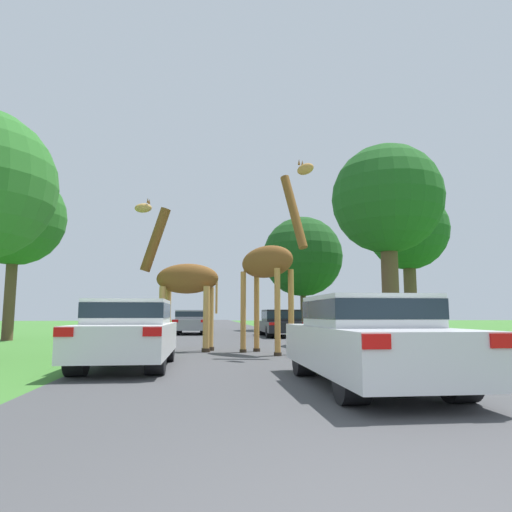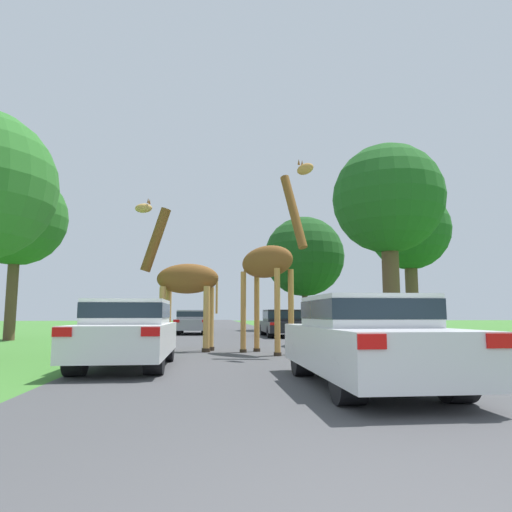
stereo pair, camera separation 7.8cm
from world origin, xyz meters
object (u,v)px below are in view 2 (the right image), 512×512
Objects in this scene: giraffe_near_road at (269,264)px; car_far_ahead at (128,331)px; car_lead_maroon at (365,338)px; car_queue_right at (282,322)px; car_queue_left at (192,321)px; tree_left_edge at (388,200)px; tree_mid_field at (304,257)px; tree_centre_back at (17,218)px; giraffe_companion at (183,280)px; tree_right_cluster at (409,231)px.

giraffe_near_road is 4.88m from car_far_ahead.
car_lead_maroon is 0.95× the size of car_queue_right.
tree_left_edge is at bearing -52.09° from car_queue_left.
tree_mid_field is at bearing 90.13° from tree_left_edge.
car_lead_maroon is 18.07m from tree_centre_back.
giraffe_companion is 8.64m from tree_left_edge.
car_far_ahead is (-3.40, -3.00, -1.79)m from giraffe_near_road.
car_lead_maroon reaches higher than car_queue_right.
tree_right_cluster is 0.95× the size of tree_mid_field.
car_lead_maroon is at bearing -142.86° from giraffe_companion.
giraffe_companion is 10.52m from tree_centre_back.
giraffe_near_road is 0.70× the size of tree_right_cluster.
car_lead_maroon is 0.56× the size of tree_mid_field.
tree_centre_back reaches higher than giraffe_near_road.
tree_mid_field is at bearing 79.94° from car_lead_maroon.
car_lead_maroon is at bearing -80.42° from car_queue_left.
tree_left_edge reaches higher than car_queue_right.
giraffe_near_road is 0.71× the size of tree_centre_back.
car_queue_left is at bearing 37.12° from tree_centre_back.
tree_centre_back is (-12.13, -2.19, 4.60)m from car_queue_right.
car_lead_maroon is 5.03m from car_far_ahead.
tree_right_cluster is at bearing 5.85° from tree_centre_back.
giraffe_near_road is 1.18× the size of car_queue_left.
car_lead_maroon is (3.20, -7.20, -1.41)m from giraffe_companion.
car_far_ahead is at bearing -92.79° from car_queue_left.
giraffe_near_road is 13.40m from tree_right_cluster.
car_lead_maroon is 1.00× the size of car_queue_left.
giraffe_companion is 0.64× the size of tree_centre_back.
car_queue_left is 0.60× the size of tree_centre_back.
tree_centre_back reaches higher than car_queue_right.
tree_right_cluster is (6.78, -0.25, 4.73)m from car_queue_right.
giraffe_near_road is at bearing 96.54° from car_lead_maroon.
car_lead_maroon is 1.11× the size of car_far_ahead.
tree_mid_field is at bearing 35.92° from tree_centre_back.
giraffe_companion is 0.62× the size of tree_left_edge.
giraffe_companion is 8.00m from car_lead_maroon.
car_queue_right is at bearing -136.41° from giraffe_near_road.
giraffe_near_road is 1.12× the size of giraffe_companion.
tree_left_edge is (7.63, 2.34, 3.30)m from giraffe_companion.
car_lead_maroon reaches higher than car_queue_left.
car_far_ahead is at bearing -112.55° from car_queue_right.
car_queue_left is (-4.58, 3.53, 0.01)m from car_queue_right.
car_lead_maroon is 25.53m from tree_mid_field.
tree_left_edge is 15.82m from tree_centre_back.
car_queue_left reaches higher than car_queue_right.
tree_centre_back is at bearing 164.66° from tree_left_edge.
car_queue_right is 8.26m from tree_right_cluster.
tree_centre_back is (-6.74, 10.79, 4.56)m from car_far_ahead.
tree_left_edge is (4.42, 9.54, 4.71)m from car_lead_maroon.
car_lead_maroon is 11.52m from tree_left_edge.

